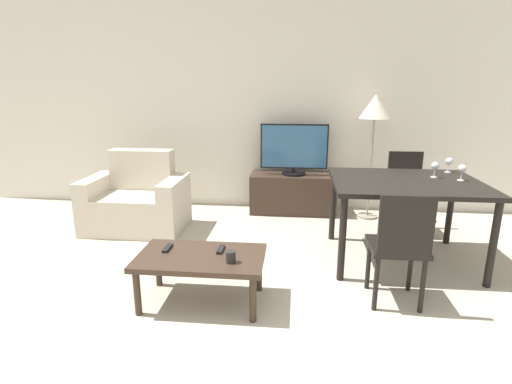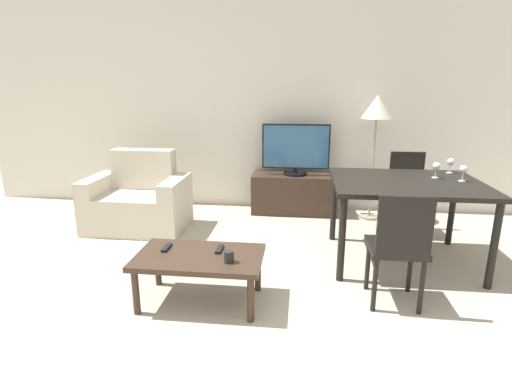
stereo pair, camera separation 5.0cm
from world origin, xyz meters
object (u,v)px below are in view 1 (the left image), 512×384
coffee_table (201,261)px  cup_white_near (231,257)px  wine_glass_center (435,167)px  wine_glass_right (462,169)px  dining_chair_near (400,243)px  remote_secondary (168,248)px  wine_glass_left (449,162)px  dining_chair_far (405,187)px  tv_stand (293,193)px  floor_lamp (375,112)px  tv (294,149)px  remote_primary (221,249)px  dining_table (405,189)px  armchair (137,202)px

coffee_table → cup_white_near: 0.28m
wine_glass_center → wine_glass_right: 0.22m
coffee_table → dining_chair_near: (1.44, 0.10, 0.16)m
remote_secondary → wine_glass_left: bearing=26.9°
dining_chair_far → cup_white_near: 2.49m
tv_stand → dining_chair_far: size_ratio=1.22×
cup_white_near → wine_glass_center: bearing=34.5°
floor_lamp → wine_glass_center: size_ratio=10.17×
tv_stand → floor_lamp: floor_lamp is taller
tv → wine_glass_left: (1.50, -0.98, 0.05)m
tv_stand → tv: tv is taller
remote_primary → dining_chair_far: bearing=43.4°
floor_lamp → wine_glass_right: floor_lamp is taller
floor_lamp → dining_chair_far: bearing=-52.8°
tv_stand → dining_chair_far: (1.24, -0.53, 0.25)m
dining_chair_near → wine_glass_center: wine_glass_center is taller
dining_table → cup_white_near: bearing=-144.1°
dining_table → cup_white_near: (-1.42, -1.03, -0.26)m
cup_white_near → wine_glass_left: size_ratio=0.58×
remote_primary → tv: bearing=76.7°
floor_lamp → tv_stand: bearing=173.2°
dining_table → cup_white_near: 1.78m
floor_lamp → armchair: bearing=-166.2°
tv → remote_primary: 2.29m
tv_stand → cup_white_near: size_ratio=12.65×
dining_chair_far → remote_primary: dining_chair_far is taller
floor_lamp → remote_primary: floor_lamp is taller
dining_table → armchair: bearing=168.0°
wine_glass_center → coffee_table: bearing=-151.1°
tv → remote_primary: (-0.52, -2.19, -0.42)m
dining_table → wine_glass_center: (0.28, 0.14, 0.18)m
remote_primary → armchair: bearing=131.0°
tv_stand → tv: 0.57m
armchair → coffee_table: bearing=-54.1°
tv_stand → wine_glass_center: bearing=-43.2°
wine_glass_center → wine_glass_left: bearing=49.2°
wine_glass_right → remote_primary: bearing=-156.6°
remote_primary → remote_secondary: (-0.41, -0.02, 0.00)m
dining_chair_near → wine_glass_left: bearing=59.5°
floor_lamp → remote_primary: bearing=-124.7°
remote_primary → cup_white_near: cup_white_near is taller
armchair → tv_stand: bearing=23.7°
tv → wine_glass_right: 1.99m
dining_table → floor_lamp: 1.39m
armchair → wine_glass_right: (3.25, -0.55, 0.56)m
armchair → coffee_table: armchair is taller
dining_table → wine_glass_left: 0.64m
coffee_table → remote_primary: size_ratio=6.22×
coffee_table → remote_primary: 0.17m
dining_chair_near → wine_glass_center: 1.16m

